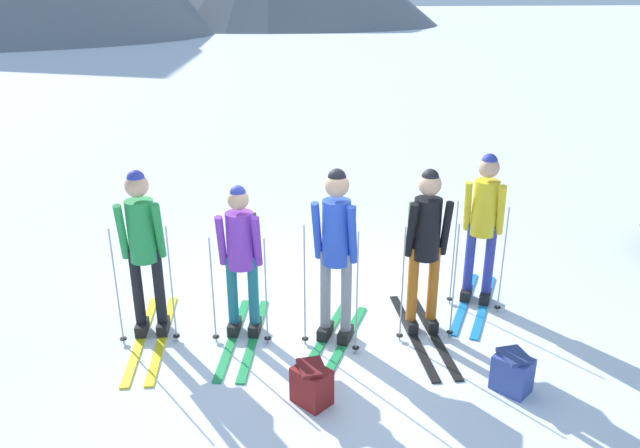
% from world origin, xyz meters
% --- Properties ---
extents(ground_plane, '(400.00, 400.00, 0.00)m').
position_xyz_m(ground_plane, '(0.00, 0.00, 0.00)').
color(ground_plane, white).
extents(skier_in_green, '(0.60, 1.76, 1.80)m').
position_xyz_m(skier_in_green, '(-1.78, 0.28, 1.03)').
color(skier_in_green, yellow).
rests_on(skier_in_green, ground).
extents(skier_in_purple, '(0.77, 1.62, 1.65)m').
position_xyz_m(skier_in_purple, '(-0.83, 0.04, 0.92)').
color(skier_in_purple, green).
rests_on(skier_in_purple, ground).
extents(skier_in_blue, '(1.15, 1.56, 1.85)m').
position_xyz_m(skier_in_blue, '(0.07, -0.32, 1.06)').
color(skier_in_blue, green).
rests_on(skier_in_blue, ground).
extents(skier_in_black, '(0.61, 1.73, 1.80)m').
position_xyz_m(skier_in_black, '(1.01, -0.36, 1.02)').
color(skier_in_black, black).
rests_on(skier_in_black, ground).
extents(skier_in_yellow, '(1.18, 1.47, 1.78)m').
position_xyz_m(skier_in_yellow, '(1.89, 0.07, 0.99)').
color(skier_in_yellow, '#1E84D1').
rests_on(skier_in_yellow, ground).
extents(backpack_on_snow_front, '(0.37, 0.40, 0.38)m').
position_xyz_m(backpack_on_snow_front, '(-0.41, -1.27, 0.19)').
color(backpack_on_snow_front, maroon).
rests_on(backpack_on_snow_front, ground).
extents(backpack_on_snow_beside, '(0.37, 0.40, 0.38)m').
position_xyz_m(backpack_on_snow_beside, '(1.39, -1.54, 0.19)').
color(backpack_on_snow_beside, '#384C99').
rests_on(backpack_on_snow_beside, ground).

